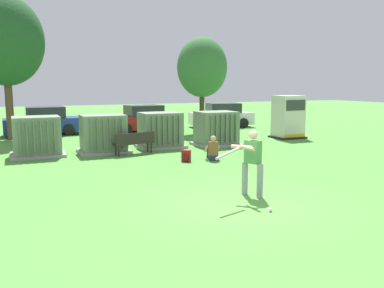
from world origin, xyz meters
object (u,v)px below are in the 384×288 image
park_bench (134,142)px  parked_car_left_of_center (44,122)px  parked_car_rightmost (222,116)px  backpack (186,156)px  generator_enclosure (288,117)px  batter (251,160)px  sports_ball (270,210)px  transformer_mid_west (103,134)px  seated_spectator (213,150)px  transformer_east (216,129)px  parked_car_right_of_center (142,119)px  transformer_west (37,137)px  transformer_mid_east (160,130)px

park_bench → parked_car_left_of_center: (-3.02, 8.34, 0.22)m
park_bench → parked_car_left_of_center: size_ratio=0.44×
parked_car_rightmost → backpack: bearing=-124.2°
generator_enclosure → batter: 12.01m
parked_car_left_of_center → parked_car_rightmost: 11.40m
batter → sports_ball: (-0.28, -1.29, -0.93)m
transformer_mid_west → seated_spectator: (3.52, -3.40, -0.41)m
sports_ball → parked_car_left_of_center: bearing=102.6°
parked_car_left_of_center → parked_car_rightmost: same height
park_bench → batter: (1.05, -7.41, 0.44)m
batter → parked_car_left_of_center: size_ratio=0.41×
sports_ball → backpack: bearing=84.9°
batter → seated_spectator: bearing=74.5°
batter → transformer_east: bearing=68.7°
generator_enclosure → backpack: generator_enclosure is taller
parked_car_left_of_center → parked_car_right_of_center: bearing=-7.2°
backpack → parked_car_rightmost: (7.03, 10.36, 0.54)m
generator_enclosure → parked_car_right_of_center: bearing=136.5°
transformer_west → parked_car_rightmost: (12.12, 6.83, -0.04)m
parked_car_rightmost → transformer_east: bearing=-119.8°
parked_car_rightmost → parked_car_right_of_center: bearing=-176.3°
park_bench → backpack: park_bench is taller
park_bench → parked_car_rightmost: size_ratio=0.42×
transformer_west → transformer_mid_west: size_ratio=1.00×
seated_spectator → backpack: (-1.08, 0.08, -0.16)m
transformer_mid_west → batter: (2.15, -8.36, 0.19)m
batter → parked_car_right_of_center: batter is taller
transformer_mid_east → backpack: bearing=-94.0°
transformer_mid_west → sports_ball: bearing=-79.0°
transformer_mid_west → generator_enclosure: generator_enclosure is taller
parked_car_left_of_center → parked_car_right_of_center: 5.71m
transformer_mid_east → seated_spectator: size_ratio=2.18×
parked_car_rightmost → sports_ball: bearing=-114.5°
sports_ball → transformer_east: bearing=69.9°
transformer_west → parked_car_left_of_center: size_ratio=0.50×
seated_spectator → parked_car_rightmost: parked_car_rightmost is taller
sports_ball → backpack: (0.57, 6.33, 0.17)m
backpack → batter: bearing=-93.3°
backpack → park_bench: bearing=119.5°
sports_ball → parked_car_rightmost: (7.60, 16.69, 0.71)m
transformer_mid_east → parked_car_rightmost: bearing=44.7°
parked_car_right_of_center → seated_spectator: bearing=-91.3°
sports_ball → transformer_west: bearing=114.6°
batter → sports_ball: bearing=-102.0°
generator_enclosure → park_bench: generator_enclosure is taller
batter → backpack: 5.11m
transformer_mid_west → parked_car_left_of_center: size_ratio=0.50×
transformer_mid_west → sports_ball: transformer_mid_west is taller
transformer_west → batter: (4.80, -8.57, 0.19)m
transformer_mid_west → generator_enclosure: 10.14m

